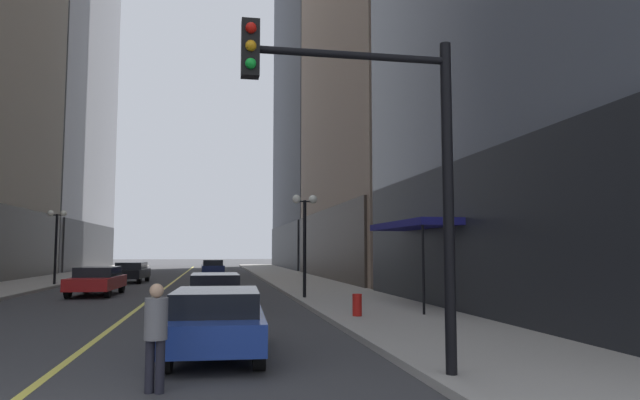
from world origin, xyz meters
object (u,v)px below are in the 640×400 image
(car_maroon, at_px, (215,292))
(fire_hydrant_right, at_px, (357,307))
(street_lamp_left_far, at_px, (56,230))
(car_navy, at_px, (213,267))
(car_blue, at_px, (216,320))
(car_red, at_px, (97,280))
(pedestrian_in_grey_suit, at_px, (156,329))
(traffic_light_near_right, at_px, (385,146))
(street_lamp_right_mid, at_px, (305,223))
(car_black, at_px, (131,272))

(car_maroon, distance_m, fire_hydrant_right, 5.05)
(street_lamp_left_far, relative_size, fire_hydrant_right, 5.54)
(car_navy, bearing_deg, street_lamp_left_far, -124.30)
(car_blue, bearing_deg, car_red, 108.20)
(car_blue, height_order, fire_hydrant_right, car_blue)
(car_red, relative_size, fire_hydrant_right, 5.87)
(car_maroon, height_order, pedestrian_in_grey_suit, pedestrian_in_grey_suit)
(car_red, bearing_deg, pedestrian_in_grey_suit, -76.75)
(traffic_light_near_right, relative_size, fire_hydrant_right, 7.06)
(car_maroon, xyz_separation_m, car_red, (-5.42, 8.78, 0.00))
(car_navy, relative_size, street_lamp_right_mid, 1.04)
(street_lamp_left_far, distance_m, street_lamp_right_mid, 17.37)
(car_red, relative_size, pedestrian_in_grey_suit, 2.93)
(car_black, distance_m, fire_hydrant_right, 24.25)
(car_navy, xyz_separation_m, street_lamp_right_mid, (3.87, -24.83, 2.54))
(street_lamp_left_far, bearing_deg, car_black, 43.80)
(pedestrian_in_grey_suit, relative_size, street_lamp_left_far, 0.36)
(car_navy, xyz_separation_m, pedestrian_in_grey_suit, (-0.66, -39.56, 0.21))
(car_red, xyz_separation_m, street_lamp_left_far, (-3.70, 7.09, 2.54))
(car_black, relative_size, traffic_light_near_right, 0.79)
(car_black, bearing_deg, car_red, -90.19)
(traffic_light_near_right, bearing_deg, fire_hydrant_right, 79.09)
(car_maroon, height_order, traffic_light_near_right, traffic_light_near_right)
(traffic_light_near_right, xyz_separation_m, street_lamp_left_far, (-11.75, 26.74, -0.49))
(street_lamp_left_far, bearing_deg, pedestrian_in_grey_suit, -72.66)
(pedestrian_in_grey_suit, distance_m, street_lamp_right_mid, 15.59)
(car_maroon, xyz_separation_m, street_lamp_right_mid, (3.67, 4.13, 2.54))
(street_lamp_right_mid, bearing_deg, fire_hydrant_right, -85.89)
(car_navy, height_order, pedestrian_in_grey_suit, pedestrian_in_grey_suit)
(car_blue, height_order, car_maroon, same)
(car_red, distance_m, street_lamp_left_far, 8.39)
(car_blue, relative_size, street_lamp_left_far, 0.99)
(car_maroon, xyz_separation_m, traffic_light_near_right, (2.62, -10.87, 3.02))
(pedestrian_in_grey_suit, relative_size, street_lamp_right_mid, 0.36)
(car_blue, xyz_separation_m, car_black, (-5.42, 27.29, 0.00))
(car_red, distance_m, car_black, 10.68)
(car_blue, distance_m, street_lamp_right_mid, 12.75)
(car_navy, distance_m, pedestrian_in_grey_suit, 39.57)
(car_blue, bearing_deg, traffic_light_near_right, -49.60)
(car_red, bearing_deg, car_black, 89.81)
(fire_hydrant_right, bearing_deg, car_maroon, 145.84)
(car_blue, height_order, car_navy, same)
(car_maroon, distance_m, street_lamp_left_far, 18.48)
(street_lamp_right_mid, xyz_separation_m, fire_hydrant_right, (0.50, -6.96, -2.86))
(street_lamp_right_mid, distance_m, fire_hydrant_right, 7.54)
(fire_hydrant_right, bearing_deg, street_lamp_left_far, 125.42)
(car_black, bearing_deg, street_lamp_left_far, -136.20)
(car_blue, distance_m, traffic_light_near_right, 5.01)
(car_navy, bearing_deg, street_lamp_right_mid, -81.13)
(street_lamp_right_mid, bearing_deg, car_red, 152.93)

